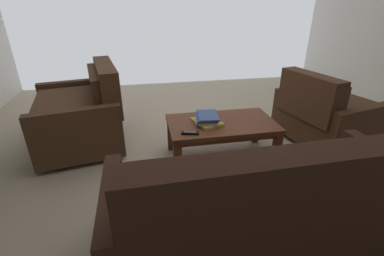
# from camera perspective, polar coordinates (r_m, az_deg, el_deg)

# --- Properties ---
(ground_plane) EXTENTS (5.77, 5.51, 0.01)m
(ground_plane) POSITION_cam_1_polar(r_m,az_deg,el_deg) (2.99, 3.38, -4.62)
(ground_plane) COLOR #B7A88E
(sofa_main) EXTENTS (1.91, 0.83, 0.88)m
(sofa_main) POSITION_cam_1_polar(r_m,az_deg,el_deg) (1.74, 15.58, -15.51)
(sofa_main) COLOR black
(sofa_main) RESTS_ON ground
(loveseat_near) EXTENTS (1.04, 1.29, 0.89)m
(loveseat_near) POSITION_cam_1_polar(r_m,az_deg,el_deg) (3.22, -22.18, 3.13)
(loveseat_near) COLOR black
(loveseat_near) RESTS_ON ground
(coffee_table) EXTENTS (1.06, 0.61, 0.40)m
(coffee_table) POSITION_cam_1_polar(r_m,az_deg,el_deg) (2.70, 6.30, 0.04)
(coffee_table) COLOR brown
(coffee_table) RESTS_ON ground
(armchair_side) EXTENTS (1.01, 1.08, 0.82)m
(armchair_side) POSITION_cam_1_polar(r_m,az_deg,el_deg) (3.36, 26.33, 2.73)
(armchair_side) COLOR black
(armchair_side) RESTS_ON ground
(book_stack) EXTENTS (0.30, 0.34, 0.09)m
(book_stack) POSITION_cam_1_polar(r_m,az_deg,el_deg) (2.63, 3.16, 1.94)
(book_stack) COLOR #E0CC4C
(book_stack) RESTS_ON coffee_table
(tv_remote) EXTENTS (0.17, 0.08, 0.02)m
(tv_remote) POSITION_cam_1_polar(r_m,az_deg,el_deg) (2.41, -0.41, -1.07)
(tv_remote) COLOR black
(tv_remote) RESTS_ON coffee_table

